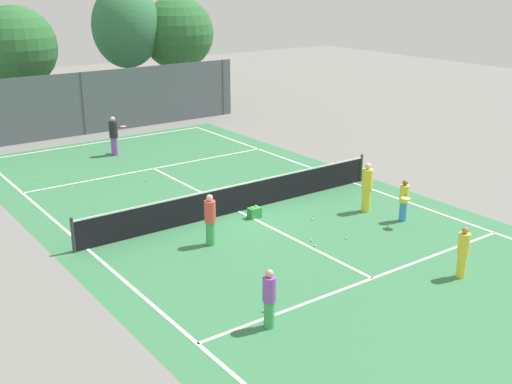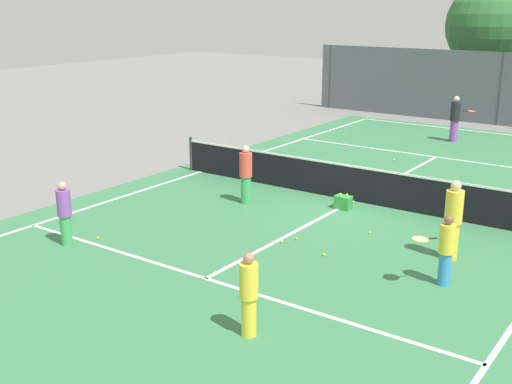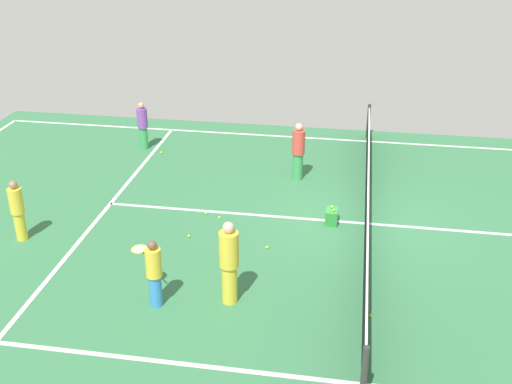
{
  "view_description": "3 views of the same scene",
  "coord_description": "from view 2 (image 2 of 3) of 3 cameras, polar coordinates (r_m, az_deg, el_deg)",
  "views": [
    {
      "loc": [
        -11.66,
        -17.13,
        7.76
      ],
      "look_at": [
        -0.28,
        -1.42,
        1.16
      ],
      "focal_mm": 44.66,
      "sensor_mm": 36.0,
      "label": 1
    },
    {
      "loc": [
        7.61,
        -15.41,
        5.28
      ],
      "look_at": [
        -0.98,
        -3.29,
        0.88
      ],
      "focal_mm": 45.11,
      "sensor_mm": 36.0,
      "label": 2
    },
    {
      "loc": [
        13.49,
        -0.4,
        7.24
      ],
      "look_at": [
        0.14,
        -2.63,
        0.7
      ],
      "focal_mm": 44.26,
      "sensor_mm": 36.0,
      "label": 3
    }
  ],
  "objects": [
    {
      "name": "tennis_ball_0",
      "position": [
        14.92,
        3.63,
        -4.14
      ],
      "size": [
        0.07,
        0.07,
        0.07
      ],
      "primitive_type": "sphere",
      "color": "#CCE533",
      "rests_on": "ground_plane"
    },
    {
      "name": "player_5",
      "position": [
        15.0,
        -16.61,
        -1.79
      ],
      "size": [
        0.31,
        0.31,
        1.47
      ],
      "color": "#3FA559",
      "rests_on": "ground_plane"
    },
    {
      "name": "perimeter_fence",
      "position": [
        30.6,
        20.89,
        8.51
      ],
      "size": [
        18.0,
        0.12,
        3.2
      ],
      "color": "#515B60",
      "rests_on": "ground_plane"
    },
    {
      "name": "tennis_ball_1",
      "position": [
        14.72,
        2.31,
        -4.42
      ],
      "size": [
        0.07,
        0.07,
        0.07
      ],
      "primitive_type": "sphere",
      "color": "#CCE533",
      "rests_on": "ground_plane"
    },
    {
      "name": "tennis_ball_9",
      "position": [
        22.8,
        12.11,
        2.81
      ],
      "size": [
        0.07,
        0.07,
        0.07
      ],
      "primitive_type": "sphere",
      "color": "#CCE533",
      "rests_on": "ground_plane"
    },
    {
      "name": "tennis_ball_5",
      "position": [
        16.86,
        20.0,
        -2.68
      ],
      "size": [
        0.07,
        0.07,
        0.07
      ],
      "primitive_type": "sphere",
      "color": "#CCE533",
      "rests_on": "ground_plane"
    },
    {
      "name": "player_2",
      "position": [
        10.53,
        -0.64,
        -9.01
      ],
      "size": [
        0.31,
        0.31,
        1.46
      ],
      "color": "yellow",
      "rests_on": "ground_plane"
    },
    {
      "name": "ball_crate",
      "position": [
        17.2,
        7.73,
        -0.91
      ],
      "size": [
        0.43,
        0.28,
        0.43
      ],
      "color": "green",
      "rests_on": "ground_plane"
    },
    {
      "name": "tree_2",
      "position": [
        34.85,
        20.09,
        13.7
      ],
      "size": [
        4.39,
        4.39,
        6.37
      ],
      "color": "brown",
      "rests_on": "ground_plane"
    },
    {
      "name": "tennis_net",
      "position": [
        17.84,
        8.7,
        0.78
      ],
      "size": [
        11.9,
        0.1,
        1.1
      ],
      "color": "#333833",
      "rests_on": "ground_plane"
    },
    {
      "name": "player_0",
      "position": [
        26.42,
        17.25,
        6.26
      ],
      "size": [
        0.96,
        0.56,
        1.79
      ],
      "color": "purple",
      "rests_on": "ground_plane"
    },
    {
      "name": "tennis_ball_11",
      "position": [
        15.38,
        -13.84,
        -3.97
      ],
      "size": [
        0.07,
        0.07,
        0.07
      ],
      "primitive_type": "sphere",
      "color": "#CCE533",
      "rests_on": "ground_plane"
    },
    {
      "name": "player_4",
      "position": [
        14.16,
        17.08,
        -2.33
      ],
      "size": [
        0.37,
        0.37,
        1.74
      ],
      "color": "yellow",
      "rests_on": "ground_plane"
    },
    {
      "name": "player_3",
      "position": [
        12.87,
        16.44,
        -4.9
      ],
      "size": [
        0.77,
        0.78,
        1.42
      ],
      "color": "#388CD8",
      "rests_on": "ground_plane"
    },
    {
      "name": "tennis_ball_3",
      "position": [
        15.51,
        10.05,
        -3.56
      ],
      "size": [
        0.07,
        0.07,
        0.07
      ],
      "primitive_type": "sphere",
      "color": "#CCE533",
      "rests_on": "ground_plane"
    },
    {
      "name": "tennis_ball_2",
      "position": [
        14.05,
        6.04,
        -5.54
      ],
      "size": [
        0.07,
        0.07,
        0.07
      ],
      "primitive_type": "sphere",
      "color": "#CCE533",
      "rests_on": "ground_plane"
    },
    {
      "name": "player_1",
      "position": [
        17.37,
        -0.91,
        1.62
      ],
      "size": [
        0.34,
        0.34,
        1.61
      ],
      "color": "#3FA559",
      "rests_on": "ground_plane"
    },
    {
      "name": "court_surface",
      "position": [
        17.98,
        8.64,
        -0.78
      ],
      "size": [
        13.0,
        25.0,
        0.01
      ],
      "color": "#387A4C",
      "rests_on": "ground_plane"
    },
    {
      "name": "tennis_ball_10",
      "position": [
        26.73,
        7.77,
        5.01
      ],
      "size": [
        0.07,
        0.07,
        0.07
      ],
      "primitive_type": "sphere",
      "color": "#CCE533",
      "rests_on": "ground_plane"
    },
    {
      "name": "ground_plane",
      "position": [
        17.98,
        8.63,
        -0.79
      ],
      "size": [
        80.0,
        80.0,
        0.0
      ],
      "primitive_type": "plane",
      "color": "slate"
    }
  ]
}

